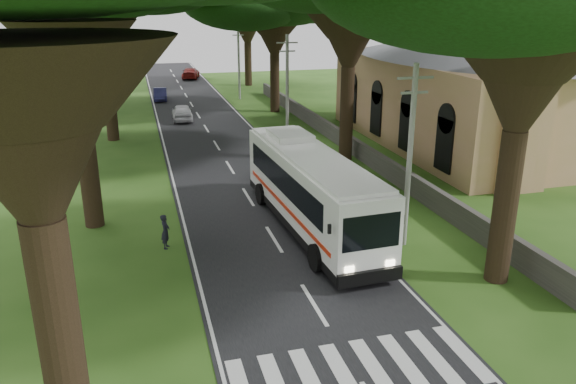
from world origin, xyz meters
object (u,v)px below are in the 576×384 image
Objects in this scene: church at (467,79)px; distant_car_c at (191,73)px; pole_mid at (287,87)px; distant_car_a at (182,112)px; pedestrian at (165,231)px; pole_near at (410,154)px; distant_car_b at (160,94)px; pole_far at (239,60)px; coach_bus at (311,189)px.

church is 4.72× the size of distant_car_c.
pole_mid is 12.69m from distant_car_a.
distant_car_c is 3.25× the size of pedestrian.
pole_mid is (0.00, 20.00, 0.00)m from pole_near.
pole_near is 1.57× the size of distant_car_c.
distant_car_a is 11.57m from distant_car_b.
pole_far is at bearing 90.00° from pole_near.
pedestrian is at bearing 95.08° from distant_car_c.
pole_near reaches higher than coach_bus.
distant_car_c is (4.99, 16.70, 0.09)m from distant_car_b.
coach_bus is (-3.49, 2.89, -2.17)m from pole_near.
pole_far is 5.12× the size of pedestrian.
pedestrian is at bearing 166.87° from pole_near.
distant_car_c is (-3.47, 38.13, -3.41)m from pole_mid.
church reaches higher than distant_car_a.
coach_bus is at bearing -141.40° from church.
pole_near reaches higher than distant_car_c.
distant_car_c is (-3.47, 18.13, -3.41)m from pole_far.
church is 3.00× the size of pole_mid.
distant_car_a is at bearing 94.60° from coach_bus.
pole_mid is 0.63× the size of coach_bus.
church is 45.62m from distant_car_c.
coach_bus is 55.25m from distant_car_c.
pedestrian is (-22.67, -13.14, -4.13)m from church.
coach_bus is 3.26× the size of distant_car_b.
distant_car_a is (-7.13, 29.93, -3.41)m from pole_near.
pole_mid is 38.44m from distant_car_c.
pedestrian is (-3.18, -27.53, 0.01)m from distant_car_a.
church is at bearing 122.47° from distant_car_c.
pole_mid is 1.00× the size of pole_far.
coach_bus reaches higher than pedestrian.
pedestrian is (-10.30, -37.60, -3.40)m from pole_far.
pole_far is 39.13m from pedestrian.
coach_bus is (-3.49, -17.11, -2.17)m from pole_mid.
distant_car_a is 0.86× the size of distant_car_c.
pole_far is at bearing 81.57° from coach_bus.
coach_bus is at bearing 140.43° from pole_near.
church is at bearing 145.73° from distant_car_a.
pole_near is 1.83× the size of distant_car_a.
coach_bus is 27.32m from distant_car_a.
distant_car_b is 0.77× the size of distant_car_c.
coach_bus reaches higher than distant_car_a.
distant_car_a is (-7.13, 9.93, -3.41)m from pole_mid.
pole_far reaches higher than distant_car_a.
church is at bearing -63.18° from pole_far.
distant_car_c is at bearing 8.27° from pedestrian.
church reaches higher than pole_mid.
distant_car_a is 2.79× the size of pedestrian.
distant_car_b is (-8.46, 41.42, -3.50)m from pole_near.
distant_car_c is (3.66, 28.19, -0.01)m from distant_car_a.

